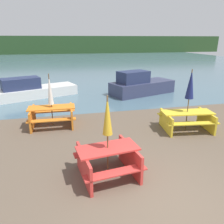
# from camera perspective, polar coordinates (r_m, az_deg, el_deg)

# --- Properties ---
(ground_plane) EXTENTS (60.00, 60.00, 0.00)m
(ground_plane) POSITION_cam_1_polar(r_m,az_deg,el_deg) (5.18, 13.68, -22.22)
(ground_plane) COLOR brown
(water) EXTENTS (60.00, 50.00, 0.00)m
(water) POSITION_cam_1_polar(r_m,az_deg,el_deg) (34.93, -9.94, 12.81)
(water) COLOR slate
(water) RESTS_ON ground_plane
(far_treeline) EXTENTS (80.00, 1.60, 4.00)m
(far_treeline) POSITION_cam_1_polar(r_m,az_deg,el_deg) (54.77, -11.41, 16.82)
(far_treeline) COLOR #284723
(far_treeline) RESTS_ON water
(picnic_table_red) EXTENTS (1.68, 1.57, 0.79)m
(picnic_table_red) POSITION_cam_1_polar(r_m,az_deg,el_deg) (5.63, -1.12, -12.21)
(picnic_table_red) COLOR red
(picnic_table_red) RESTS_ON ground_plane
(picnic_table_yellow) EXTENTS (2.05, 1.61, 0.73)m
(picnic_table_yellow) POSITION_cam_1_polar(r_m,az_deg,el_deg) (8.82, 18.91, -1.58)
(picnic_table_yellow) COLOR yellow
(picnic_table_yellow) RESTS_ON ground_plane
(picnic_table_orange) EXTENTS (1.83, 1.42, 0.79)m
(picnic_table_orange) POSITION_cam_1_polar(r_m,az_deg,el_deg) (9.03, -15.36, -0.60)
(picnic_table_orange) COLOR orange
(picnic_table_orange) RESTS_ON ground_plane
(umbrella_navy) EXTENTS (0.31, 0.31, 2.32)m
(umbrella_navy) POSITION_cam_1_polar(r_m,az_deg,el_deg) (8.48, 19.83, 6.76)
(umbrella_navy) COLOR brown
(umbrella_navy) RESTS_ON ground_plane
(umbrella_gold) EXTENTS (0.24, 0.24, 2.11)m
(umbrella_gold) POSITION_cam_1_polar(r_m,az_deg,el_deg) (5.14, -1.19, -1.18)
(umbrella_gold) COLOR brown
(umbrella_gold) RESTS_ON ground_plane
(umbrella_white) EXTENTS (0.21, 0.21, 2.10)m
(umbrella_white) POSITION_cam_1_polar(r_m,az_deg,el_deg) (8.77, -15.92, 5.60)
(umbrella_white) COLOR brown
(umbrella_white) RESTS_ON ground_plane
(boat) EXTENTS (4.92, 3.05, 1.22)m
(boat) POSITION_cam_1_polar(r_m,az_deg,el_deg) (13.96, -19.99, 5.46)
(boat) COLOR silver
(boat) RESTS_ON water
(boat_second) EXTENTS (4.41, 2.82, 1.49)m
(boat_second) POSITION_cam_1_polar(r_m,az_deg,el_deg) (13.99, 7.43, 6.92)
(boat_second) COLOR #333856
(boat_second) RESTS_ON water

